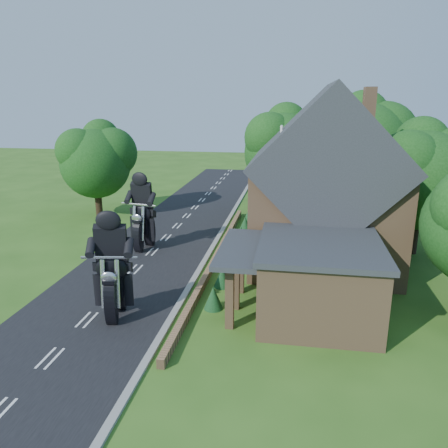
% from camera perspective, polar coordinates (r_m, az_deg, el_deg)
% --- Properties ---
extents(ground, '(120.00, 120.00, 0.00)m').
position_cam_1_polar(ground, '(23.02, -14.13, -8.55)').
color(ground, '#2F5B19').
rests_on(ground, ground).
extents(road, '(7.00, 80.00, 0.02)m').
position_cam_1_polar(road, '(23.01, -14.13, -8.53)').
color(road, black).
rests_on(road, ground).
extents(kerb, '(0.30, 80.00, 0.12)m').
position_cam_1_polar(kerb, '(21.86, -5.20, -9.29)').
color(kerb, gray).
rests_on(kerb, ground).
extents(garden_wall, '(0.30, 22.00, 0.40)m').
position_cam_1_polar(garden_wall, '(26.17, -1.09, -4.51)').
color(garden_wall, '#99724E').
rests_on(garden_wall, ground).
extents(house, '(9.54, 8.64, 10.24)m').
position_cam_1_polar(house, '(25.65, 13.05, 4.28)').
color(house, '#99724E').
rests_on(house, ground).
extents(annex, '(7.05, 5.94, 3.44)m').
position_cam_1_polar(annex, '(19.84, 11.87, -6.91)').
color(annex, '#99724E').
rests_on(annex, ground).
extents(tree_house_right, '(6.51, 6.00, 8.40)m').
position_cam_1_polar(tree_house_right, '(29.10, 25.12, 6.24)').
color(tree_house_right, black).
rests_on(tree_house_right, ground).
extents(tree_behind_house, '(7.81, 7.20, 10.08)m').
position_cam_1_polar(tree_behind_house, '(35.78, 18.32, 10.18)').
color(tree_behind_house, black).
rests_on(tree_behind_house, ground).
extents(tree_behind_left, '(6.94, 6.40, 9.16)m').
position_cam_1_polar(tree_behind_left, '(36.40, 8.49, 10.11)').
color(tree_behind_left, black).
rests_on(tree_behind_left, ground).
extents(tree_far_road, '(6.08, 5.60, 7.84)m').
position_cam_1_polar(tree_far_road, '(36.98, -15.89, 8.38)').
color(tree_far_road, black).
rests_on(tree_far_road, ground).
extents(shrub_a, '(0.90, 0.90, 1.10)m').
position_cam_1_polar(shrub_a, '(20.43, -1.39, -9.59)').
color(shrub_a, '#12391A').
rests_on(shrub_a, ground).
extents(shrub_b, '(0.90, 0.90, 1.10)m').
position_cam_1_polar(shrub_b, '(22.67, -0.21, -6.90)').
color(shrub_b, '#12391A').
rests_on(shrub_b, ground).
extents(shrub_c, '(0.90, 0.90, 1.10)m').
position_cam_1_polar(shrub_c, '(24.97, 0.75, -4.69)').
color(shrub_c, '#12391A').
rests_on(shrub_c, ground).
extents(shrub_d, '(0.90, 0.90, 1.10)m').
position_cam_1_polar(shrub_d, '(29.65, 2.21, -1.31)').
color(shrub_d, '#12391A').
rests_on(shrub_d, ground).
extents(shrub_e, '(0.90, 0.90, 1.10)m').
position_cam_1_polar(shrub_e, '(32.03, 2.78, 0.01)').
color(shrub_e, '#12391A').
rests_on(shrub_e, ground).
extents(shrub_f, '(0.90, 0.90, 1.10)m').
position_cam_1_polar(shrub_f, '(34.42, 3.27, 1.14)').
color(shrub_f, '#12391A').
rests_on(shrub_f, ground).
extents(motorcycle_lead, '(0.64, 1.64, 1.48)m').
position_cam_1_polar(motorcycle_lead, '(20.15, -13.99, -9.88)').
color(motorcycle_lead, black).
rests_on(motorcycle_lead, ground).
extents(motorcycle_follow, '(0.72, 1.67, 1.51)m').
position_cam_1_polar(motorcycle_follow, '(28.58, -10.39, -1.81)').
color(motorcycle_follow, black).
rests_on(motorcycle_follow, ground).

